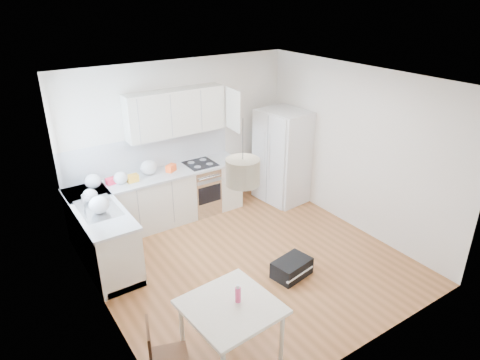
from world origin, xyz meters
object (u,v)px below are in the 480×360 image
at_px(refrigerator, 284,156).
at_px(gym_bag, 292,268).
at_px(dining_table, 231,311).
at_px(dining_chair, 170,357).

height_order(refrigerator, gym_bag, refrigerator).
bearing_deg(refrigerator, gym_bag, -131.36).
relative_size(dining_table, dining_chair, 1.15).
xyz_separation_m(refrigerator, dining_chair, (-3.67, -2.77, -0.44)).
relative_size(refrigerator, dining_table, 1.77).
bearing_deg(refrigerator, dining_table, -142.47).
relative_size(dining_chair, gym_bag, 1.58).
bearing_deg(dining_chair, dining_table, 19.17).
relative_size(dining_table, gym_bag, 1.81).
distance_m(refrigerator, dining_table, 4.05).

